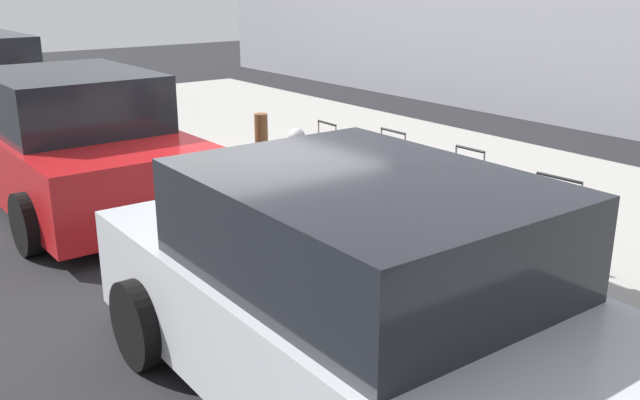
# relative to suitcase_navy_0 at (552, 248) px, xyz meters

# --- Properties ---
(ground_plane) EXTENTS (40.00, 40.00, 0.00)m
(ground_plane) POSITION_rel_suitcase_navy_0_xyz_m (3.78, 0.63, -0.52)
(ground_plane) COLOR black
(sidewalk_curb) EXTENTS (18.00, 5.00, 0.14)m
(sidewalk_curb) POSITION_rel_suitcase_navy_0_xyz_m (3.78, -1.87, -0.45)
(sidewalk_curb) COLOR #9E9B93
(sidewalk_curb) RESTS_ON ground_plane
(suitcase_navy_0) EXTENTS (0.47, 0.22, 0.99)m
(suitcase_navy_0) POSITION_rel_suitcase_navy_0_xyz_m (0.00, 0.00, 0.00)
(suitcase_navy_0) COLOR navy
(suitcase_navy_0) RESTS_ON sidewalk_curb
(suitcase_black_1) EXTENTS (0.38, 0.26, 0.94)m
(suitcase_black_1) POSITION_rel_suitcase_navy_0_xyz_m (0.47, 0.08, -0.02)
(suitcase_black_1) COLOR black
(suitcase_black_1) RESTS_ON sidewalk_curb
(suitcase_olive_2) EXTENTS (0.39, 0.22, 1.06)m
(suitcase_olive_2) POSITION_rel_suitcase_navy_0_xyz_m (0.89, 0.04, -0.01)
(suitcase_olive_2) COLOR #59601E
(suitcase_olive_2) RESTS_ON sidewalk_curb
(suitcase_teal_3) EXTENTS (0.49, 0.24, 0.83)m
(suitcase_teal_3) POSITION_rel_suitcase_navy_0_xyz_m (1.37, 0.02, -0.10)
(suitcase_teal_3) COLOR #0F606B
(suitcase_teal_3) RESTS_ON sidewalk_curb
(suitcase_red_4) EXTENTS (0.41, 0.20, 1.06)m
(suitcase_red_4) POSITION_rel_suitcase_navy_0_xyz_m (1.86, 0.06, 0.01)
(suitcase_red_4) COLOR red
(suitcase_red_4) RESTS_ON sidewalk_curb
(suitcase_silver_5) EXTENTS (0.50, 0.22, 0.71)m
(suitcase_silver_5) POSITION_rel_suitcase_navy_0_xyz_m (2.36, 0.16, -0.05)
(suitcase_silver_5) COLOR #9EA0A8
(suitcase_silver_5) RESTS_ON sidewalk_curb
(suitcase_maroon_6) EXTENTS (0.39, 0.26, 0.99)m
(suitcase_maroon_6) POSITION_rel_suitcase_navy_0_xyz_m (2.85, 0.13, -0.01)
(suitcase_maroon_6) COLOR maroon
(suitcase_maroon_6) RESTS_ON sidewalk_curb
(fire_hydrant) EXTENTS (0.39, 0.21, 0.80)m
(fire_hydrant) POSITION_rel_suitcase_navy_0_xyz_m (3.50, 0.08, 0.04)
(fire_hydrant) COLOR #99999E
(fire_hydrant) RESTS_ON sidewalk_curb
(bollard_post) EXTENTS (0.16, 0.16, 0.91)m
(bollard_post) POSITION_rel_suitcase_navy_0_xyz_m (4.04, 0.23, 0.08)
(bollard_post) COLOR brown
(bollard_post) RESTS_ON sidewalk_curb
(parked_car_silver_0) EXTENTS (4.26, 2.09, 1.54)m
(parked_car_silver_0) POSITION_rel_suitcase_navy_0_xyz_m (-0.16, 2.19, 0.21)
(parked_car_silver_0) COLOR #B2B5BA
(parked_car_silver_0) RESTS_ON ground_plane
(parked_car_red_1) EXTENTS (4.24, 2.09, 1.60)m
(parked_car_red_1) POSITION_rel_suitcase_navy_0_xyz_m (5.11, 2.19, 0.23)
(parked_car_red_1) COLOR #AD1619
(parked_car_red_1) RESTS_ON ground_plane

